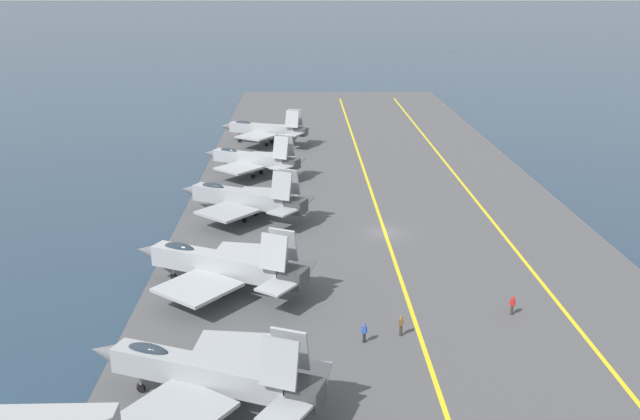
{
  "coord_description": "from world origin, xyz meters",
  "views": [
    {
      "loc": [
        -69.91,
        9.13,
        26.76
      ],
      "look_at": [
        0.6,
        7.19,
        2.9
      ],
      "focal_mm": 38.0,
      "sensor_mm": 36.0,
      "label": 1
    }
  ],
  "objects_px": {
    "crew_blue_vest": "(364,332)",
    "crew_brown_vest": "(401,325)",
    "parked_jet_fifth": "(265,129)",
    "parked_jet_second": "(220,264)",
    "parked_jet_nearest": "(205,373)",
    "parked_jet_fourth": "(252,159)",
    "crew_red_vest": "(512,304)",
    "parked_jet_third": "(243,198)"
  },
  "relations": [
    {
      "from": "crew_blue_vest",
      "to": "crew_brown_vest",
      "type": "xyz_separation_m",
      "value": [
        0.96,
        -2.97,
        0.05
      ]
    },
    {
      "from": "crew_brown_vest",
      "to": "parked_jet_fifth",
      "type": "bearing_deg",
      "value": 11.83
    },
    {
      "from": "parked_jet_second",
      "to": "parked_jet_fifth",
      "type": "bearing_deg",
      "value": -1.17
    },
    {
      "from": "parked_jet_nearest",
      "to": "crew_brown_vest",
      "type": "bearing_deg",
      "value": -57.21
    },
    {
      "from": "parked_jet_second",
      "to": "parked_jet_fourth",
      "type": "xyz_separation_m",
      "value": [
        37.76,
        -0.34,
        0.01
      ]
    },
    {
      "from": "parked_jet_second",
      "to": "crew_red_vest",
      "type": "bearing_deg",
      "value": -102.73
    },
    {
      "from": "crew_brown_vest",
      "to": "parked_jet_nearest",
      "type": "bearing_deg",
      "value": 122.79
    },
    {
      "from": "parked_jet_fourth",
      "to": "parked_jet_nearest",
      "type": "bearing_deg",
      "value": -179.27
    },
    {
      "from": "parked_jet_nearest",
      "to": "parked_jet_fourth",
      "type": "bearing_deg",
      "value": 0.73
    },
    {
      "from": "parked_jet_second",
      "to": "crew_red_vest",
      "type": "xyz_separation_m",
      "value": [
        -5.6,
        -24.77,
        -1.51
      ]
    },
    {
      "from": "parked_jet_fifth",
      "to": "crew_red_vest",
      "type": "distance_m",
      "value": 67.15
    },
    {
      "from": "parked_jet_fourth",
      "to": "crew_brown_vest",
      "type": "xyz_separation_m",
      "value": [
        -46.62,
        -14.69,
        -1.5
      ]
    },
    {
      "from": "parked_jet_nearest",
      "to": "parked_jet_fourth",
      "type": "relative_size",
      "value": 1.09
    },
    {
      "from": "parked_jet_fourth",
      "to": "crew_brown_vest",
      "type": "distance_m",
      "value": 48.91
    },
    {
      "from": "parked_jet_second",
      "to": "crew_brown_vest",
      "type": "height_order",
      "value": "parked_jet_second"
    },
    {
      "from": "parked_jet_fourth",
      "to": "crew_brown_vest",
      "type": "relative_size",
      "value": 8.78
    },
    {
      "from": "parked_jet_second",
      "to": "parked_jet_fifth",
      "type": "xyz_separation_m",
      "value": [
        57.25,
        -1.17,
        0.21
      ]
    },
    {
      "from": "parked_jet_second",
      "to": "parked_jet_fourth",
      "type": "distance_m",
      "value": 37.76
    },
    {
      "from": "parked_jet_second",
      "to": "parked_jet_fifth",
      "type": "distance_m",
      "value": 57.26
    },
    {
      "from": "parked_jet_fourth",
      "to": "parked_jet_fifth",
      "type": "bearing_deg",
      "value": -2.46
    },
    {
      "from": "parked_jet_nearest",
      "to": "crew_red_vest",
      "type": "bearing_deg",
      "value": -62.64
    },
    {
      "from": "parked_jet_third",
      "to": "parked_jet_fifth",
      "type": "relative_size",
      "value": 1.04
    },
    {
      "from": "crew_brown_vest",
      "to": "crew_blue_vest",
      "type": "bearing_deg",
      "value": 107.93
    },
    {
      "from": "parked_jet_nearest",
      "to": "parked_jet_fifth",
      "type": "bearing_deg",
      "value": -0.1
    },
    {
      "from": "crew_blue_vest",
      "to": "parked_jet_second",
      "type": "bearing_deg",
      "value": 50.83
    },
    {
      "from": "parked_jet_nearest",
      "to": "crew_brown_vest",
      "type": "distance_m",
      "value": 16.71
    },
    {
      "from": "parked_jet_second",
      "to": "crew_brown_vest",
      "type": "xyz_separation_m",
      "value": [
        -8.87,
        -15.02,
        -1.48
      ]
    },
    {
      "from": "parked_jet_fourth",
      "to": "crew_red_vest",
      "type": "height_order",
      "value": "parked_jet_fourth"
    },
    {
      "from": "parked_jet_fifth",
      "to": "parked_jet_fourth",
      "type": "bearing_deg",
      "value": 177.54
    },
    {
      "from": "parked_jet_third",
      "to": "crew_red_vest",
      "type": "xyz_separation_m",
      "value": [
        -24.98,
        -24.27,
        -1.53
      ]
    },
    {
      "from": "parked_jet_nearest",
      "to": "parked_jet_second",
      "type": "relative_size",
      "value": 0.97
    },
    {
      "from": "parked_jet_nearest",
      "to": "crew_brown_vest",
      "type": "height_order",
      "value": "parked_jet_nearest"
    },
    {
      "from": "parked_jet_second",
      "to": "crew_brown_vest",
      "type": "distance_m",
      "value": 17.51
    },
    {
      "from": "crew_red_vest",
      "to": "crew_blue_vest",
      "type": "height_order",
      "value": "crew_red_vest"
    },
    {
      "from": "parked_jet_fifth",
      "to": "crew_brown_vest",
      "type": "bearing_deg",
      "value": -168.17
    },
    {
      "from": "parked_jet_fourth",
      "to": "crew_brown_vest",
      "type": "height_order",
      "value": "parked_jet_fourth"
    },
    {
      "from": "parked_jet_nearest",
      "to": "parked_jet_third",
      "type": "relative_size",
      "value": 1.01
    },
    {
      "from": "crew_red_vest",
      "to": "crew_brown_vest",
      "type": "relative_size",
      "value": 0.97
    },
    {
      "from": "parked_jet_second",
      "to": "parked_jet_third",
      "type": "height_order",
      "value": "parked_jet_third"
    },
    {
      "from": "parked_jet_fifth",
      "to": "crew_brown_vest",
      "type": "height_order",
      "value": "parked_jet_fifth"
    },
    {
      "from": "parked_jet_third",
      "to": "parked_jet_second",
      "type": "bearing_deg",
      "value": 178.52
    },
    {
      "from": "crew_red_vest",
      "to": "crew_blue_vest",
      "type": "distance_m",
      "value": 13.4
    }
  ]
}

